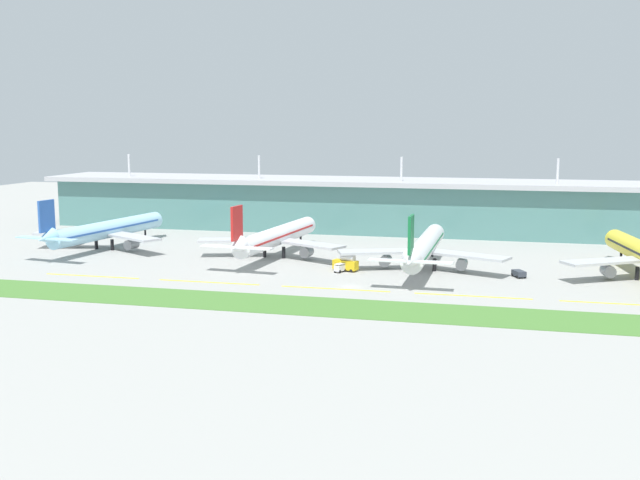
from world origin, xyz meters
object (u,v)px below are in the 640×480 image
airliner_near_middle (276,237)px  pushback_tug (519,273)px  baggage_cart (340,268)px  airliner_far_middle (424,247)px  fuel_truck (346,263)px  airliner_nearest (106,230)px

airliner_near_middle → pushback_tug: 75.04m
baggage_cart → pushback_tug: size_ratio=0.80×
airliner_far_middle → baggage_cart: (-22.38, -9.46, -5.19)m
pushback_tug → airliner_near_middle: bearing=168.6°
airliner_near_middle → fuel_truck: airliner_near_middle is taller
airliner_nearest → pushback_tug: (132.62, -16.18, -5.35)m
airliner_nearest → airliner_far_middle: same height
baggage_cart → pushback_tug: 48.80m
airliner_near_middle → baggage_cart: airliner_near_middle is taller
baggage_cart → pushback_tug: (48.59, 4.55, -0.16)m
airliner_nearest → pushback_tug: bearing=-7.0°
airliner_near_middle → baggage_cart: bearing=-38.1°
fuel_truck → airliner_far_middle: bearing=18.8°
fuel_truck → baggage_cart: bearing=-118.9°
airliner_far_middle → fuel_truck: 22.73m
airliner_far_middle → airliner_near_middle: bearing=168.1°
baggage_cart → fuel_truck: 2.75m
airliner_far_middle → airliner_nearest: bearing=173.9°
airliner_nearest → airliner_near_middle: size_ratio=0.99×
airliner_near_middle → airliner_nearest: bearing=178.7°
pushback_tug → airliner_far_middle: bearing=169.4°
airliner_far_middle → fuel_truck: size_ratio=8.66×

